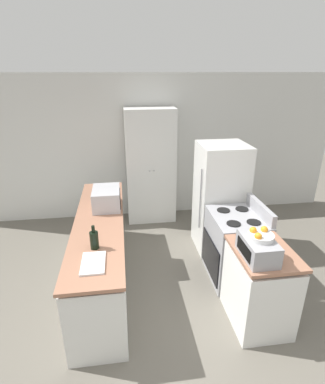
{
  "coord_description": "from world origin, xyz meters",
  "views": [
    {
      "loc": [
        -0.54,
        -1.97,
        2.63
      ],
      "look_at": [
        0.0,
        1.87,
        1.05
      ],
      "focal_mm": 28.0,
      "sensor_mm": 36.0,
      "label": 1
    }
  ],
  "objects_px": {
    "wine_bottle": "(94,240)",
    "fruit_bowl": "(260,235)",
    "stove": "(235,247)",
    "toaster_oven": "(258,248)",
    "refrigerator": "(220,198)",
    "microwave": "(107,198)",
    "pantry_cabinet": "(151,167)"
  },
  "relations": [
    {
      "from": "refrigerator",
      "to": "microwave",
      "type": "relative_size",
      "value": 3.42
    },
    {
      "from": "microwave",
      "to": "refrigerator",
      "type": "bearing_deg",
      "value": 8.61
    },
    {
      "from": "stove",
      "to": "refrigerator",
      "type": "bearing_deg",
      "value": 88.49
    },
    {
      "from": "wine_bottle",
      "to": "stove",
      "type": "bearing_deg",
      "value": 15.7
    },
    {
      "from": "pantry_cabinet",
      "to": "fruit_bowl",
      "type": "bearing_deg",
      "value": -74.32
    },
    {
      "from": "stove",
      "to": "microwave",
      "type": "distance_m",
      "value": 1.83
    },
    {
      "from": "toaster_oven",
      "to": "refrigerator",
      "type": "bearing_deg",
      "value": 84.1
    },
    {
      "from": "stove",
      "to": "toaster_oven",
      "type": "distance_m",
      "value": 1.05
    },
    {
      "from": "fruit_bowl",
      "to": "wine_bottle",
      "type": "bearing_deg",
      "value": 166.38
    },
    {
      "from": "refrigerator",
      "to": "toaster_oven",
      "type": "distance_m",
      "value": 1.68
    },
    {
      "from": "stove",
      "to": "microwave",
      "type": "bearing_deg",
      "value": 162.51
    },
    {
      "from": "toaster_oven",
      "to": "fruit_bowl",
      "type": "relative_size",
      "value": 1.8
    },
    {
      "from": "stove",
      "to": "fruit_bowl",
      "type": "height_order",
      "value": "fruit_bowl"
    },
    {
      "from": "stove",
      "to": "wine_bottle",
      "type": "height_order",
      "value": "wine_bottle"
    },
    {
      "from": "microwave",
      "to": "toaster_oven",
      "type": "xyz_separation_m",
      "value": [
        1.5,
        -1.41,
        -0.02
      ]
    },
    {
      "from": "toaster_oven",
      "to": "fruit_bowl",
      "type": "height_order",
      "value": "fruit_bowl"
    },
    {
      "from": "wine_bottle",
      "to": "fruit_bowl",
      "type": "distance_m",
      "value": 1.66
    },
    {
      "from": "stove",
      "to": "fruit_bowl",
      "type": "relative_size",
      "value": 4.25
    },
    {
      "from": "refrigerator",
      "to": "microwave",
      "type": "height_order",
      "value": "refrigerator"
    },
    {
      "from": "pantry_cabinet",
      "to": "refrigerator",
      "type": "relative_size",
      "value": 1.23
    },
    {
      "from": "stove",
      "to": "refrigerator",
      "type": "height_order",
      "value": "refrigerator"
    },
    {
      "from": "pantry_cabinet",
      "to": "microwave",
      "type": "bearing_deg",
      "value": -118.3
    },
    {
      "from": "pantry_cabinet",
      "to": "microwave",
      "type": "height_order",
      "value": "pantry_cabinet"
    },
    {
      "from": "pantry_cabinet",
      "to": "refrigerator",
      "type": "height_order",
      "value": "pantry_cabinet"
    },
    {
      "from": "fruit_bowl",
      "to": "microwave",
      "type": "bearing_deg",
      "value": 137.16
    },
    {
      "from": "microwave",
      "to": "toaster_oven",
      "type": "height_order",
      "value": "microwave"
    },
    {
      "from": "refrigerator",
      "to": "wine_bottle",
      "type": "distance_m",
      "value": 2.18
    },
    {
      "from": "wine_bottle",
      "to": "fruit_bowl",
      "type": "height_order",
      "value": "fruit_bowl"
    },
    {
      "from": "refrigerator",
      "to": "toaster_oven",
      "type": "bearing_deg",
      "value": -95.9
    },
    {
      "from": "refrigerator",
      "to": "microwave",
      "type": "xyz_separation_m",
      "value": [
        -1.67,
        -0.25,
        0.21
      ]
    },
    {
      "from": "microwave",
      "to": "wine_bottle",
      "type": "xyz_separation_m",
      "value": [
        -0.1,
        -1.01,
        -0.03
      ]
    },
    {
      "from": "microwave",
      "to": "wine_bottle",
      "type": "distance_m",
      "value": 1.02
    }
  ]
}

